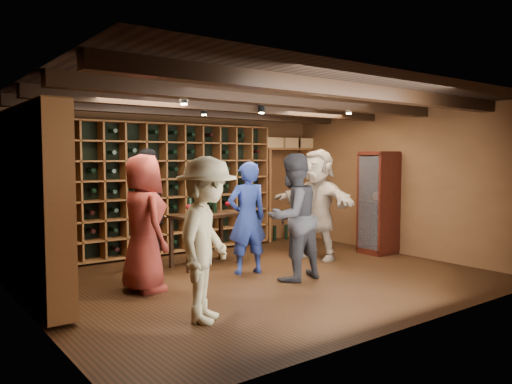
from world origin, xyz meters
TOP-DOWN VIEW (x-y plane):
  - ground at (0.00, 0.00)m, footprint 6.00×6.00m
  - room_shell at (0.00, 0.05)m, footprint 6.00×6.00m
  - wine_rack_back at (-0.52, 2.33)m, footprint 4.65×0.30m
  - wine_rack_left at (-2.83, 0.82)m, footprint 0.30×2.65m
  - crate_shelf at (2.41, 2.32)m, footprint 1.20×0.32m
  - display_cabinet at (2.71, 0.20)m, footprint 0.55×0.50m
  - man_blue_shirt at (-0.01, 0.34)m, footprint 0.66×0.51m
  - man_grey_suit at (0.27, -0.35)m, footprint 0.90×0.73m
  - guest_red_floral at (-1.61, 0.33)m, footprint 0.55×0.84m
  - guest_woman_black at (-1.18, 1.09)m, footprint 1.04×1.09m
  - guest_khaki at (-1.57, -1.14)m, footprint 1.23×1.20m
  - guest_beige at (1.54, 0.49)m, footprint 0.65×1.72m
  - tasting_table at (-0.22, 1.14)m, footprint 1.13×0.67m

SIDE VIEW (x-z plane):
  - ground at x=0.00m, z-range 0.00..0.00m
  - tasting_table at x=-0.22m, z-range 0.18..1.26m
  - man_blue_shirt at x=-0.01m, z-range 0.00..1.62m
  - guest_khaki at x=-1.57m, z-range 0.00..1.69m
  - display_cabinet at x=2.71m, z-range -0.02..1.73m
  - guest_red_floral at x=-1.61m, z-range 0.00..1.72m
  - man_grey_suit at x=0.27m, z-range 0.00..1.73m
  - guest_woman_black at x=-1.18m, z-range 0.00..1.81m
  - guest_beige at x=1.54m, z-range 0.00..1.82m
  - wine_rack_back at x=-0.52m, z-range 0.05..2.25m
  - wine_rack_left at x=-2.83m, z-range 0.05..2.25m
  - crate_shelf at x=2.41m, z-range 0.54..2.60m
  - room_shell at x=0.00m, z-range -0.58..5.42m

